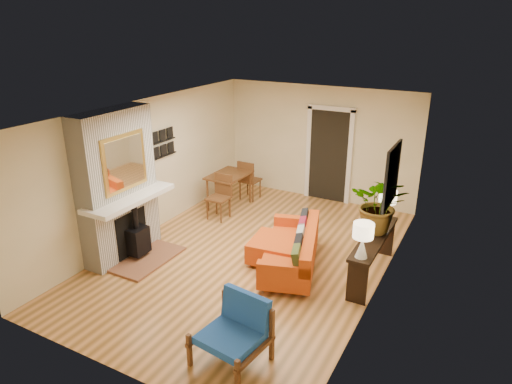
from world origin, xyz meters
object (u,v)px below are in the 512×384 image
Objects in this scene: ottoman at (275,249)px; console_table at (374,245)px; blue_chair at (236,327)px; houseplant at (380,204)px; dining_table at (232,181)px; sofa at (295,250)px; lamp_near at (363,236)px; lamp_far at (387,202)px.

console_table reaches higher than ottoman.
ottoman is 1.66m from console_table.
blue_chair is 3.14m from houseplant.
houseplant is (-0.01, 0.20, 0.63)m from console_table.
dining_table is (-2.54, 4.12, 0.17)m from blue_chair.
blue_chair reaches higher than console_table.
sofa is 2.38m from blue_chair.
lamp_near is at bearing -16.08° from ottoman.
console_table is at bearing 15.15° from sofa.
console_table is 1.92× the size of houseplant.
sofa is 2.14× the size of houseplant.
lamp_near is at bearing -19.32° from sofa.
lamp_near is (1.22, -0.43, 0.73)m from sofa.
lamp_far is (1.22, 1.06, 0.73)m from sofa.
dining_table is 3.79m from console_table.
dining_table reaches higher than blue_chair.
dining_table is at bearing 137.86° from ottoman.
blue_chair is 0.48× the size of console_table.
ottoman is at bearing 174.91° from sofa.
dining_table is at bearing 142.46° from sofa.
sofa is at bearing -5.09° from ottoman.
ottoman is 0.49× the size of console_table.
dining_table is 3.23× the size of lamp_far.
ottoman is 2.49m from blue_chair.
lamp_near is at bearing -90.00° from lamp_far.
blue_chair is 4.84m from dining_table.
houseplant reaches higher than console_table.
blue_chair is 0.92× the size of houseplant.
lamp_far is (3.51, -0.70, 0.45)m from dining_table.
dining_table is at bearing 148.07° from lamp_near.
sofa is 3.82× the size of lamp_far.
dining_table is 3.75m from houseplant.
console_table is 0.88m from lamp_far.
blue_chair is at bearing -75.13° from ottoman.
blue_chair is at bearing -83.86° from sofa.
sofa is at bearing -37.54° from dining_table.
blue_chair is 3.60m from lamp_far.
ottoman is 1.67× the size of lamp_near.
blue_chair reaches higher than ottoman.
lamp_far reaches higher than dining_table.
lamp_near is at bearing 63.41° from blue_chair.
ottoman is at bearing -42.14° from dining_table.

